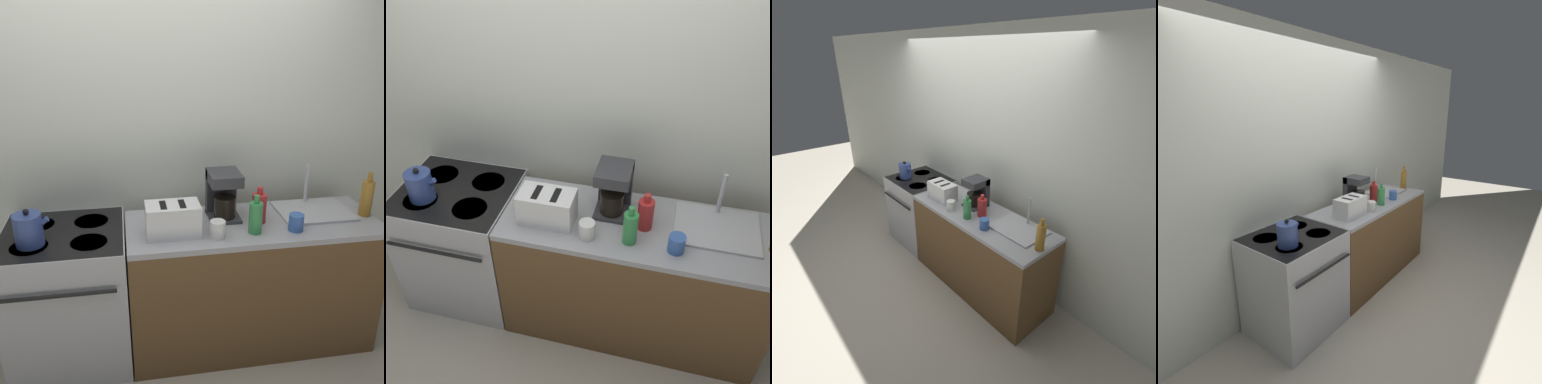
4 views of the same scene
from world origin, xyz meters
TOP-DOWN VIEW (x-y plane):
  - ground_plane at (0.00, 0.00)m, footprint 12.00×12.00m
  - wall_back at (0.00, 0.71)m, footprint 8.00×0.05m
  - stove at (-0.60, 0.33)m, footprint 0.73×0.69m
  - counter_block at (0.56, 0.29)m, footprint 1.58×0.58m
  - kettle at (-0.76, 0.21)m, footprint 0.20×0.16m
  - toaster at (0.05, 0.21)m, footprint 0.31×0.18m
  - coffee_maker at (0.39, 0.40)m, footprint 0.19×0.23m
  - sink_tray at (0.99, 0.37)m, footprint 0.47×0.36m
  - bottle_red at (0.59, 0.28)m, footprint 0.09×0.09m
  - bottle_green at (0.53, 0.15)m, footprint 0.08×0.08m
  - bottle_amber at (1.30, 0.27)m, footprint 0.08×0.08m
  - cup_blue at (0.78, 0.14)m, footprint 0.09×0.09m
  - cup_white at (0.30, 0.13)m, footprint 0.09×0.09m

SIDE VIEW (x-z plane):
  - ground_plane at x=0.00m, z-range 0.00..0.00m
  - counter_block at x=0.56m, z-range 0.00..0.89m
  - stove at x=-0.60m, z-range 0.01..0.90m
  - sink_tray at x=0.99m, z-range 0.77..1.05m
  - cup_blue at x=0.78m, z-range 0.89..0.99m
  - cup_white at x=0.30m, z-range 0.89..0.99m
  - kettle at x=-0.76m, z-range 0.88..1.10m
  - toaster at x=0.05m, z-range 0.89..1.08m
  - bottle_red at x=0.59m, z-range 0.87..1.10m
  - bottle_green at x=0.53m, z-range 0.87..1.11m
  - bottle_amber at x=1.30m, z-range 0.87..1.16m
  - coffee_maker at x=0.39m, z-range 0.90..1.20m
  - wall_back at x=0.00m, z-range 0.00..2.60m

